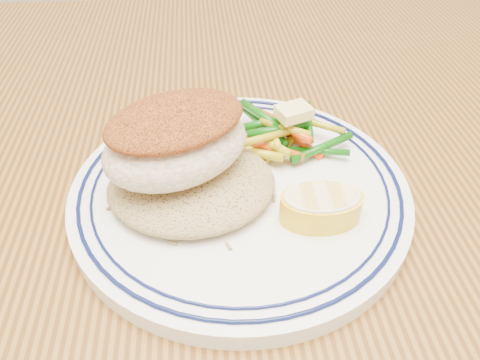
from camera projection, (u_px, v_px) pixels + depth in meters
name	position (u px, v px, depth m)	size (l,w,h in m)	color
dining_table	(276.00, 253.00, 0.46)	(1.50, 0.90, 0.75)	#543210
plate	(240.00, 190.00, 0.38)	(0.27, 0.27, 0.02)	white
rice_pilaf	(191.00, 181.00, 0.36)	(0.13, 0.11, 0.02)	#957B4A
fish_fillet	(176.00, 139.00, 0.34)	(0.14, 0.12, 0.06)	beige
vegetable_pile	(280.00, 134.00, 0.40)	(0.11, 0.08, 0.03)	#AD9B12
butter_pat	(294.00, 112.00, 0.39)	(0.03, 0.02, 0.01)	#FDE57C
lemon_wedge	(321.00, 205.00, 0.33)	(0.06, 0.06, 0.02)	yellow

